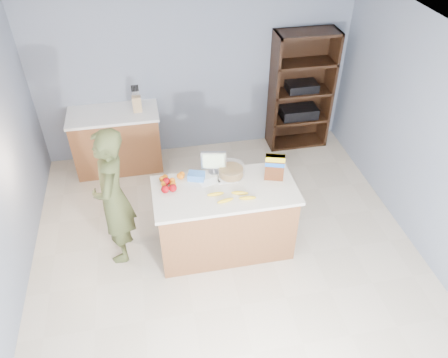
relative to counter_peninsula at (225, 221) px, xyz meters
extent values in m
cube|color=beige|center=(0.00, -0.30, -0.42)|extent=(4.50, 5.00, 0.02)
cube|color=gray|center=(0.00, 2.20, 0.83)|extent=(4.50, 0.02, 2.50)
cube|color=gray|center=(2.25, -0.30, 0.83)|extent=(0.02, 5.00, 2.50)
cube|color=white|center=(0.00, -0.30, 2.08)|extent=(4.50, 5.00, 0.02)
cube|color=brown|center=(0.00, 0.00, 0.01)|extent=(1.50, 0.70, 0.86)
cube|color=silver|center=(0.00, 0.00, 0.46)|extent=(1.56, 0.76, 0.04)
cube|color=black|center=(0.00, 0.00, -0.37)|extent=(1.46, 0.66, 0.10)
cube|color=brown|center=(-1.20, 1.90, 0.01)|extent=(1.20, 0.60, 0.86)
cube|color=white|center=(-1.20, 1.90, 0.46)|extent=(1.24, 0.62, 0.04)
cube|color=black|center=(1.55, 2.18, 0.48)|extent=(0.90, 0.04, 1.80)
cube|color=black|center=(1.12, 2.00, 0.48)|extent=(0.04, 0.40, 1.80)
cube|color=black|center=(1.98, 2.00, 0.48)|extent=(0.04, 0.40, 1.80)
cube|color=black|center=(1.55, 2.00, -0.40)|extent=(0.90, 0.40, 0.04)
cube|color=black|center=(1.55, 2.00, 0.03)|extent=(0.90, 0.40, 0.04)
cube|color=black|center=(1.55, 2.00, 0.48)|extent=(0.90, 0.40, 0.04)
cube|color=black|center=(1.55, 2.00, 0.93)|extent=(0.90, 0.40, 0.04)
cube|color=black|center=(1.55, 2.00, 1.36)|extent=(0.90, 0.40, 0.04)
cube|color=black|center=(1.55, 2.00, 0.13)|extent=(0.55, 0.32, 0.16)
cube|color=black|center=(1.55, 2.00, 0.56)|extent=(0.45, 0.30, 0.12)
imported|color=#404724|center=(-1.19, 0.16, 0.42)|extent=(0.46, 0.65, 1.68)
cube|color=tan|center=(-0.85, 1.88, 0.59)|extent=(0.12, 0.10, 0.22)
cylinder|color=black|center=(-0.89, 1.88, 0.75)|extent=(0.02, 0.02, 0.09)
cylinder|color=black|center=(-0.87, 1.88, 0.75)|extent=(0.02, 0.02, 0.09)
cylinder|color=black|center=(-0.85, 1.88, 0.75)|extent=(0.02, 0.02, 0.09)
cylinder|color=black|center=(-0.83, 1.88, 0.75)|extent=(0.02, 0.02, 0.09)
cylinder|color=black|center=(-0.81, 1.88, 0.75)|extent=(0.02, 0.02, 0.09)
cube|color=white|center=(-0.14, 0.15, 0.49)|extent=(0.24, 0.16, 0.00)
cube|color=white|center=(0.06, 0.14, 0.49)|extent=(0.23, 0.12, 0.00)
ellipsoid|color=yellow|center=(-0.12, -0.08, 0.50)|extent=(0.18, 0.05, 0.04)
ellipsoid|color=yellow|center=(-0.04, -0.21, 0.50)|extent=(0.19, 0.08, 0.04)
ellipsoid|color=yellow|center=(0.14, -0.12, 0.50)|extent=(0.19, 0.09, 0.04)
ellipsoid|color=yellow|center=(0.20, -0.21, 0.50)|extent=(0.19, 0.06, 0.04)
sphere|color=#95050C|center=(-0.61, 0.20, 0.53)|extent=(0.09, 0.09, 0.09)
sphere|color=#95050C|center=(-0.55, 0.07, 0.53)|extent=(0.09, 0.09, 0.09)
sphere|color=#95050C|center=(-0.64, 0.07, 0.53)|extent=(0.09, 0.09, 0.09)
sphere|color=orange|center=(-0.64, 0.18, 0.52)|extent=(0.07, 0.07, 0.07)
sphere|color=orange|center=(-0.62, 0.28, 0.52)|extent=(0.07, 0.07, 0.07)
sphere|color=orange|center=(-0.54, 0.14, 0.52)|extent=(0.07, 0.07, 0.07)
sphere|color=orange|center=(-0.44, 0.27, 0.52)|extent=(0.07, 0.07, 0.07)
sphere|color=orange|center=(-0.65, 0.27, 0.52)|extent=(0.07, 0.07, 0.07)
sphere|color=orange|center=(-0.54, 0.21, 0.52)|extent=(0.07, 0.07, 0.07)
sphere|color=orange|center=(-0.43, 0.30, 0.52)|extent=(0.07, 0.07, 0.07)
sphere|color=orange|center=(-0.45, 0.28, 0.52)|extent=(0.07, 0.07, 0.07)
cube|color=blue|center=(-0.28, 0.23, 0.52)|extent=(0.21, 0.17, 0.08)
cylinder|color=#267219|center=(0.12, 0.23, 0.53)|extent=(0.27, 0.27, 0.09)
cylinder|color=white|center=(0.12, 0.23, 0.55)|extent=(0.30, 0.30, 0.13)
cylinder|color=silver|center=(-0.07, 0.31, 0.49)|extent=(0.12, 0.12, 0.01)
cylinder|color=silver|center=(-0.07, 0.31, 0.52)|extent=(0.02, 0.02, 0.05)
cube|color=silver|center=(-0.07, 0.31, 0.66)|extent=(0.28, 0.09, 0.22)
cube|color=yellow|center=(-0.07, 0.29, 0.66)|extent=(0.24, 0.05, 0.18)
cube|color=#592B14|center=(0.56, 0.07, 0.64)|extent=(0.22, 0.13, 0.31)
cube|color=yellow|center=(0.56, 0.07, 0.77)|extent=(0.22, 0.14, 0.06)
cube|color=blue|center=(0.56, 0.07, 0.70)|extent=(0.22, 0.14, 0.05)
camera|label=1|loc=(-0.70, -3.54, 3.51)|focal=35.00mm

